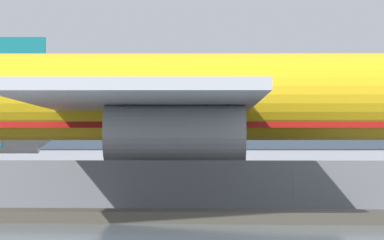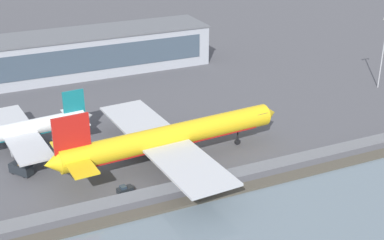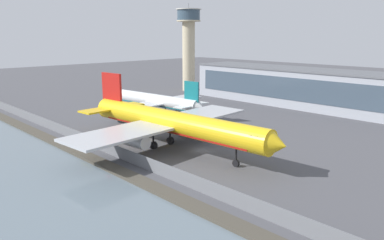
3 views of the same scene
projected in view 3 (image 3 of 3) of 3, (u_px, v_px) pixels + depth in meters
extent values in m
plane|color=#4C4C51|center=(201.00, 151.00, 82.86)|extent=(500.00, 500.00, 0.00)
cube|color=#474238|center=(123.00, 173.00, 68.95)|extent=(320.00, 3.00, 0.50)
cube|color=slate|center=(143.00, 162.00, 71.76)|extent=(280.00, 0.08, 2.62)
cylinder|color=slate|center=(143.00, 162.00, 71.76)|extent=(0.10, 0.10, 2.62)
cylinder|color=yellow|center=(172.00, 122.00, 82.92)|extent=(49.94, 8.64, 5.08)
cone|color=yellow|center=(278.00, 145.00, 65.80)|extent=(3.64, 5.05, 4.82)
cone|color=yellow|center=(103.00, 107.00, 100.03)|extent=(3.62, 4.80, 4.57)
cube|color=#232D3D|center=(261.00, 138.00, 67.87)|extent=(3.10, 4.51, 1.52)
cube|color=red|center=(172.00, 128.00, 83.23)|extent=(42.43, 7.09, 0.91)
cube|color=#B7BABF|center=(199.00, 115.00, 93.32)|extent=(12.62, 24.58, 0.51)
cube|color=#B7BABF|center=(122.00, 133.00, 76.04)|extent=(12.62, 24.58, 0.51)
cylinder|color=#B7BABF|center=(199.00, 124.00, 91.34)|extent=(7.14, 3.29, 2.79)
cylinder|color=#B7BABF|center=(135.00, 140.00, 76.81)|extent=(7.14, 3.29, 2.79)
cube|color=red|center=(112.00, 90.00, 96.04)|extent=(7.48, 1.14, 8.63)
cube|color=yellow|center=(126.00, 105.00, 100.26)|extent=(5.59, 9.08, 0.41)
cube|color=yellow|center=(98.00, 110.00, 93.92)|extent=(5.59, 9.08, 0.41)
cylinder|color=black|center=(236.00, 156.00, 72.47)|extent=(0.36, 0.36, 2.97)
cylinder|color=black|center=(236.00, 163.00, 72.80)|extent=(1.46, 0.66, 1.42)
cylinder|color=black|center=(170.00, 135.00, 88.02)|extent=(0.41, 0.41, 2.97)
cylinder|color=black|center=(170.00, 141.00, 88.35)|extent=(1.71, 1.26, 1.64)
cylinder|color=black|center=(153.00, 139.00, 84.15)|extent=(0.41, 0.41, 2.97)
cylinder|color=black|center=(153.00, 145.00, 84.48)|extent=(1.71, 1.26, 1.64)
cylinder|color=white|center=(155.00, 100.00, 118.86)|extent=(34.85, 7.19, 3.90)
cone|color=white|center=(119.00, 94.00, 130.53)|extent=(2.88, 3.93, 3.71)
cone|color=white|center=(200.00, 107.00, 107.18)|extent=(2.86, 3.74, 3.51)
cube|color=#232D3D|center=(123.00, 94.00, 128.86)|extent=(2.45, 3.50, 1.17)
cube|color=#14707A|center=(155.00, 104.00, 119.10)|extent=(29.60, 5.92, 0.70)
cube|color=#B7BABF|center=(139.00, 106.00, 111.72)|extent=(9.17, 17.28, 0.39)
cube|color=#B7BABF|center=(177.00, 99.00, 124.02)|extent=(9.17, 17.28, 0.39)
cylinder|color=#B7BABF|center=(140.00, 109.00, 113.64)|extent=(5.03, 2.60, 2.15)
cylinder|color=#B7BABF|center=(172.00, 103.00, 123.97)|extent=(5.03, 2.60, 2.15)
cube|color=#14707A|center=(191.00, 93.00, 108.31)|extent=(5.22, 0.96, 6.63)
cube|color=white|center=(185.00, 107.00, 106.86)|extent=(4.03, 6.40, 0.31)
cube|color=white|center=(198.00, 104.00, 111.37)|extent=(4.03, 6.40, 0.31)
cylinder|color=black|center=(131.00, 105.00, 127.24)|extent=(0.27, 0.27, 2.28)
cylinder|color=black|center=(131.00, 109.00, 127.49)|extent=(1.13, 0.53, 1.09)
cylinder|color=black|center=(156.00, 112.00, 116.49)|extent=(0.31, 0.31, 2.28)
cylinder|color=black|center=(156.00, 115.00, 116.75)|extent=(1.33, 0.99, 1.26)
cylinder|color=black|center=(165.00, 110.00, 119.52)|extent=(0.31, 0.31, 2.28)
cylinder|color=black|center=(165.00, 113.00, 119.78)|extent=(1.33, 0.99, 1.26)
cube|color=#1E2328|center=(107.00, 141.00, 87.96)|extent=(3.41, 2.08, 1.11)
cube|color=#283847|center=(106.00, 137.00, 88.02)|extent=(1.30, 1.44, 0.50)
cylinder|color=black|center=(102.00, 142.00, 88.11)|extent=(0.73, 0.33, 0.70)
cylinder|color=black|center=(107.00, 141.00, 89.16)|extent=(0.73, 0.33, 0.70)
cylinder|color=black|center=(108.00, 144.00, 86.94)|extent=(0.73, 0.33, 0.70)
cylinder|color=black|center=(112.00, 143.00, 87.99)|extent=(0.73, 0.33, 0.70)
cube|color=#1E2328|center=(124.00, 117.00, 111.42)|extent=(4.82, 5.41, 2.07)
cube|color=#283847|center=(122.00, 117.00, 109.58)|extent=(2.28, 2.12, 0.83)
cube|color=orange|center=(124.00, 113.00, 111.17)|extent=(1.14, 1.03, 0.16)
cylinder|color=black|center=(125.00, 121.00, 109.92)|extent=(0.68, 0.80, 0.84)
cylinder|color=black|center=(119.00, 121.00, 110.20)|extent=(0.68, 0.80, 0.84)
cylinder|color=black|center=(129.00, 118.00, 113.02)|extent=(0.68, 0.80, 0.84)
cylinder|color=black|center=(123.00, 118.00, 113.31)|extent=(0.68, 0.80, 0.84)
cylinder|color=#C6B793|center=(189.00, 57.00, 169.65)|extent=(5.63, 5.63, 30.87)
cylinder|color=#C6B793|center=(189.00, 21.00, 166.16)|extent=(10.70, 10.70, 0.50)
cylinder|color=#384C5B|center=(189.00, 15.00, 165.60)|extent=(10.16, 10.16, 4.50)
cylinder|color=beige|center=(189.00, 9.00, 165.05)|extent=(11.23, 11.23, 0.40)
cylinder|color=#333338|center=(189.00, 6.00, 164.74)|extent=(0.12, 0.12, 2.40)
cube|color=#9EA3AD|center=(306.00, 88.00, 133.51)|extent=(89.28, 17.92, 12.79)
cube|color=#3D4C5B|center=(292.00, 89.00, 127.25)|extent=(82.14, 0.16, 7.68)
cube|color=#5B5E63|center=(307.00, 70.00, 132.02)|extent=(89.88, 18.52, 0.50)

